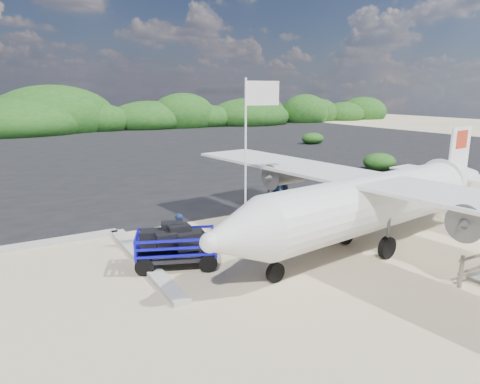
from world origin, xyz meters
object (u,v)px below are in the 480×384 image
object	(u,v)px
signboard	(329,234)
aircraft_large	(259,153)
baggage_cart	(177,267)
crew_c	(276,194)
flagpole	(245,250)
crew_a	(179,236)
crew_b	(283,202)

from	to	relation	value
signboard	aircraft_large	size ratio (longest dim) A/B	0.11
baggage_cart	aircraft_large	world-z (taller)	aircraft_large
aircraft_large	baggage_cart	bearing A→B (deg)	44.73
crew_c	baggage_cart	bearing A→B (deg)	50.02
signboard	aircraft_large	xyz separation A→B (m)	(9.93, 21.03, 0.00)
flagpole	crew_c	distance (m)	5.31
baggage_cart	flagpole	size ratio (longest dim) A/B	0.46
crew_a	aircraft_large	world-z (taller)	aircraft_large
baggage_cart	crew_a	bearing A→B (deg)	81.33
flagpole	aircraft_large	xyz separation A→B (m)	(13.79, 20.92, 0.00)
crew_a	crew_c	distance (m)	6.89
crew_b	signboard	bearing A→B (deg)	116.92
crew_b	aircraft_large	xyz separation A→B (m)	(10.29, 18.36, -0.79)
crew_a	crew_c	world-z (taller)	crew_c
crew_c	signboard	bearing A→B (deg)	111.03
baggage_cart	crew_b	size ratio (longest dim) A/B	1.76
signboard	crew_a	xyz separation A→B (m)	(-6.21, 0.60, 0.81)
baggage_cart	flagpole	distance (m)	2.72
flagpole	crew_a	size ratio (longest dim) A/B	3.77
baggage_cart	signboard	bearing A→B (deg)	21.82
crew_b	baggage_cart	bearing A→B (deg)	42.69
baggage_cart	crew_b	xyz separation A→B (m)	(6.22, 2.71, 0.79)
baggage_cart	crew_a	size ratio (longest dim) A/B	1.73
signboard	crew_b	world-z (taller)	crew_b
flagpole	crew_a	xyz separation A→B (m)	(-2.34, 0.49, 0.81)
flagpole	signboard	distance (m)	3.87
crew_a	aircraft_large	bearing A→B (deg)	-110.73
signboard	flagpole	bearing A→B (deg)	-172.15
crew_a	crew_b	xyz separation A→B (m)	(5.84, 2.07, -0.01)
flagpole	crew_b	xyz separation A→B (m)	(3.50, 2.56, 0.79)
crew_b	flagpole	bearing A→B (deg)	55.31
crew_c	flagpole	bearing A→B (deg)	63.45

